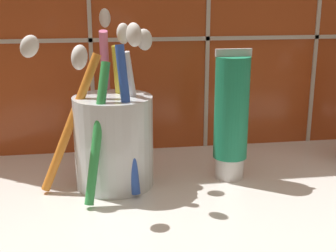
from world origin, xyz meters
TOP-DOWN VIEW (x-y plane):
  - sink_counter at (0.00, 0.00)cm, footprint 58.64×29.25cm
  - toothbrush_cup at (-11.20, 2.80)cm, footprint 13.60×15.84cm
  - toothpaste_tube at (1.54, 2.80)cm, footprint 3.89×3.71cm

SIDE VIEW (x-z plane):
  - sink_counter at x=0.00cm, z-range 0.00..2.00cm
  - toothbrush_cup at x=-11.20cm, z-range -1.74..16.72cm
  - toothpaste_tube at x=1.54cm, z-range 1.93..16.25cm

